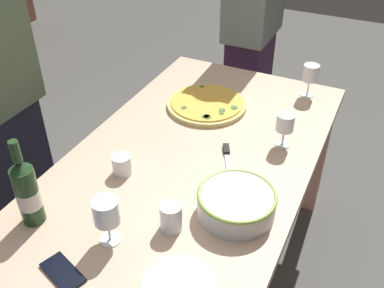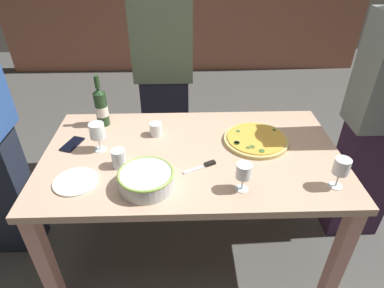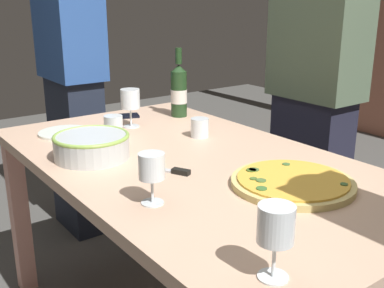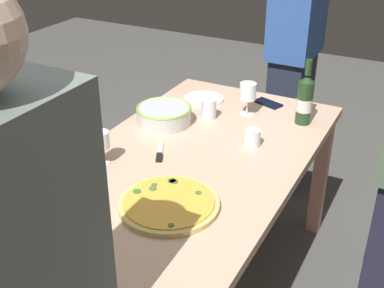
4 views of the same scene
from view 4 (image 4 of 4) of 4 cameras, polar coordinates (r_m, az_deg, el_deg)
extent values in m
plane|color=#51504C|center=(2.57, 0.00, -16.09)|extent=(8.00, 8.00, 0.00)
cube|color=#D2AA8D|center=(2.13, 0.00, -1.82)|extent=(1.60, 0.90, 0.04)
cube|color=#E0A090|center=(3.04, -0.06, -0.03)|extent=(0.07, 0.07, 0.71)
cube|color=#E0A090|center=(2.81, 14.35, -3.55)|extent=(0.07, 0.07, 0.71)
cylinder|color=#D1BC70|center=(1.80, -2.64, -6.88)|extent=(0.36, 0.36, 0.02)
cylinder|color=gold|center=(1.79, -2.65, -6.54)|extent=(0.33, 0.33, 0.01)
cylinder|color=#446D38|center=(1.83, 0.72, -5.58)|extent=(0.02, 0.02, 0.00)
cylinder|color=#4A6B33|center=(1.89, -2.09, -4.30)|extent=(0.03, 0.03, 0.00)
cylinder|color=#4B6D2C|center=(1.88, -4.27, -4.67)|extent=(0.02, 0.02, 0.00)
cylinder|color=#3E6131|center=(1.67, -2.41, -9.23)|extent=(0.02, 0.02, 0.00)
cylinder|color=#4E6F35|center=(1.86, -4.49, -5.08)|extent=(0.03, 0.03, 0.00)
cylinder|color=#455F21|center=(1.90, -2.31, -4.20)|extent=(0.03, 0.03, 0.00)
cylinder|color=#3E6C31|center=(1.85, -6.28, -5.39)|extent=(0.03, 0.03, 0.00)
cylinder|color=silver|center=(2.39, -3.20, 3.29)|extent=(0.26, 0.26, 0.08)
torus|color=#92BC50|center=(2.37, -3.23, 4.10)|extent=(0.26, 0.26, 0.01)
cylinder|color=#1F3B1D|center=(2.42, 12.68, 4.62)|extent=(0.07, 0.07, 0.21)
cone|color=#1F3B1D|center=(2.37, 12.97, 7.21)|extent=(0.07, 0.07, 0.03)
cylinder|color=#1F3B1D|center=(2.36, 13.12, 8.49)|extent=(0.03, 0.03, 0.07)
cylinder|color=silver|center=(2.42, 12.65, 4.39)|extent=(0.07, 0.07, 0.06)
cylinder|color=white|center=(2.10, -10.11, -2.08)|extent=(0.06, 0.06, 0.00)
cylinder|color=white|center=(2.08, -10.19, -1.22)|extent=(0.01, 0.01, 0.07)
cylinder|color=white|center=(2.05, -10.35, 0.48)|extent=(0.07, 0.07, 0.07)
cylinder|color=maroon|center=(2.06, -10.29, -0.16)|extent=(0.06, 0.06, 0.02)
cylinder|color=white|center=(2.51, 6.24, 3.44)|extent=(0.07, 0.07, 0.00)
cylinder|color=white|center=(2.49, 6.29, 4.29)|extent=(0.01, 0.01, 0.08)
cylinder|color=white|center=(2.46, 6.38, 5.99)|extent=(0.08, 0.08, 0.08)
cylinder|color=white|center=(1.82, -18.40, -8.29)|extent=(0.06, 0.06, 0.00)
cylinder|color=white|center=(1.80, -18.59, -7.26)|extent=(0.01, 0.01, 0.08)
cylinder|color=white|center=(1.76, -18.97, -5.21)|extent=(0.07, 0.07, 0.08)
cylinder|color=white|center=(2.20, 6.86, 0.71)|extent=(0.07, 0.07, 0.08)
cylinder|color=white|center=(2.43, 1.92, 4.01)|extent=(0.07, 0.07, 0.10)
cylinder|color=white|center=(2.66, 1.33, 5.16)|extent=(0.21, 0.21, 0.01)
cube|color=black|center=(2.63, 8.65, 4.61)|extent=(0.11, 0.16, 0.01)
cube|color=silver|center=(2.17, -3.58, -0.52)|extent=(0.13, 0.08, 0.01)
cube|color=black|center=(2.09, -3.77, -1.54)|extent=(0.06, 0.05, 0.02)
cube|color=slate|center=(1.11, -20.62, -10.19)|extent=(0.40, 0.24, 0.62)
cube|color=#202636|center=(3.21, 10.81, 2.53)|extent=(0.34, 0.20, 0.87)
camera|label=1|loc=(3.22, 1.11, 28.29)|focal=41.48mm
camera|label=2|loc=(2.84, -29.05, 24.83)|focal=30.63mm
camera|label=3|loc=(1.88, -47.43, 3.38)|focal=44.42mm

